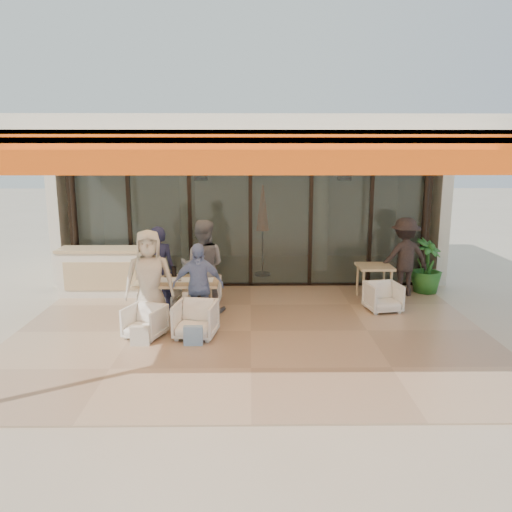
% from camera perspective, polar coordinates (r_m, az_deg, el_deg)
% --- Properties ---
extents(ground, '(70.00, 70.00, 0.00)m').
position_cam_1_polar(ground, '(8.64, -0.60, -8.71)').
color(ground, '#C6B293').
rests_on(ground, ground).
extents(terrace_floor, '(8.00, 6.00, 0.01)m').
position_cam_1_polar(terrace_floor, '(8.64, -0.60, -8.68)').
color(terrace_floor, tan).
rests_on(terrace_floor, ground).
extents(terrace_structure, '(8.00, 6.00, 3.40)m').
position_cam_1_polar(terrace_structure, '(7.84, -0.64, 13.42)').
color(terrace_structure, silver).
rests_on(terrace_structure, ground).
extents(glass_storefront, '(8.08, 0.10, 3.20)m').
position_cam_1_polar(glass_storefront, '(11.19, -0.65, 4.45)').
color(glass_storefront, '#9EADA3').
rests_on(glass_storefront, ground).
extents(interior_block, '(9.05, 3.62, 3.52)m').
position_cam_1_polar(interior_block, '(13.44, -0.63, 8.37)').
color(interior_block, silver).
rests_on(interior_block, ground).
extents(host_counter, '(1.85, 0.65, 1.04)m').
position_cam_1_polar(host_counter, '(11.13, -17.00, -1.70)').
color(host_counter, silver).
rests_on(host_counter, ground).
extents(dining_table, '(1.50, 0.90, 0.93)m').
position_cam_1_polar(dining_table, '(9.23, -8.99, -3.05)').
color(dining_table, '#DBC085').
rests_on(dining_table, ground).
extents(chair_far_left, '(0.66, 0.63, 0.58)m').
position_cam_1_polar(chair_far_left, '(10.29, -10.45, -3.83)').
color(chair_far_left, white).
rests_on(chair_far_left, ground).
extents(chair_far_right, '(0.62, 0.58, 0.61)m').
position_cam_1_polar(chair_far_right, '(10.18, -5.78, -3.78)').
color(chair_far_right, white).
rests_on(chair_far_right, ground).
extents(chair_near_left, '(0.74, 0.72, 0.60)m').
position_cam_1_polar(chair_near_left, '(8.51, -12.59, -7.19)').
color(chair_near_left, white).
rests_on(chair_near_left, ground).
extents(chair_near_right, '(0.75, 0.71, 0.68)m').
position_cam_1_polar(chair_near_right, '(8.36, -6.91, -7.05)').
color(chair_near_right, white).
rests_on(chair_near_right, ground).
extents(diner_navy, '(0.65, 0.47, 1.67)m').
position_cam_1_polar(diner_navy, '(9.68, -11.06, -1.51)').
color(diner_navy, '#1A1C39').
rests_on(diner_navy, ground).
extents(diner_grey, '(0.91, 0.73, 1.79)m').
position_cam_1_polar(diner_grey, '(9.55, -6.11, -1.17)').
color(diner_grey, slate).
rests_on(diner_grey, ground).
extents(diner_cream, '(0.92, 0.68, 1.74)m').
position_cam_1_polar(diner_cream, '(8.82, -12.09, -2.64)').
color(diner_cream, beige).
rests_on(diner_cream, ground).
extents(diner_periwinkle, '(0.90, 0.42, 1.51)m').
position_cam_1_polar(diner_periwinkle, '(8.72, -6.63, -3.40)').
color(diner_periwinkle, '#6C7DB5').
rests_on(diner_periwinkle, ground).
extents(tote_bag_cream, '(0.30, 0.10, 0.34)m').
position_cam_1_polar(tote_bag_cream, '(8.18, -13.11, -8.96)').
color(tote_bag_cream, silver).
rests_on(tote_bag_cream, ground).
extents(tote_bag_blue, '(0.30, 0.10, 0.34)m').
position_cam_1_polar(tote_bag_blue, '(8.05, -7.19, -9.10)').
color(tote_bag_blue, '#99BFD8').
rests_on(tote_bag_blue, ground).
extents(side_table, '(0.70, 0.70, 0.74)m').
position_cam_1_polar(side_table, '(10.56, 13.38, -1.62)').
color(side_table, '#DBC085').
rests_on(side_table, ground).
extents(side_chair, '(0.70, 0.67, 0.63)m').
position_cam_1_polar(side_chair, '(9.94, 14.33, -4.42)').
color(side_chair, white).
rests_on(side_chair, ground).
extents(standing_woman, '(1.19, 0.81, 1.69)m').
position_cam_1_polar(standing_woman, '(11.00, 16.58, -0.14)').
color(standing_woman, black).
rests_on(standing_woman, ground).
extents(potted_palm, '(0.95, 0.95, 1.20)m').
position_cam_1_polar(potted_palm, '(11.44, 18.93, -1.12)').
color(potted_palm, '#1E5919').
rests_on(potted_palm, ground).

